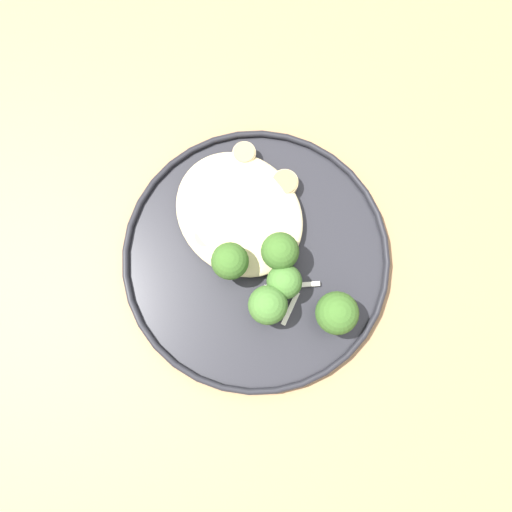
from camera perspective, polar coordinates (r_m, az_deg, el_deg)
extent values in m
plane|color=#665B51|center=(1.31, 1.44, -6.18)|extent=(6.00, 6.00, 0.00)
cube|color=#9E754C|center=(0.59, 3.17, -1.58)|extent=(1.40, 1.00, 0.04)
cylinder|color=#232328|center=(0.57, 0.00, -0.26)|extent=(0.29, 0.29, 0.01)
torus|color=black|center=(0.56, 0.00, -0.11)|extent=(0.29, 0.29, 0.01)
ellipsoid|color=beige|center=(0.57, -1.84, 4.66)|extent=(0.15, 0.13, 0.02)
cylinder|color=#DBB77A|center=(0.57, 0.84, 4.74)|extent=(0.02, 0.02, 0.01)
cylinder|color=#8E774F|center=(0.56, 0.85, 4.94)|extent=(0.02, 0.02, 0.00)
cylinder|color=#DBB77A|center=(0.58, 3.13, 7.87)|extent=(0.03, 0.03, 0.01)
cylinder|color=#8E774F|center=(0.57, 3.18, 8.10)|extent=(0.03, 0.03, 0.00)
cylinder|color=beige|center=(0.56, -5.49, 2.01)|extent=(0.02, 0.02, 0.01)
cylinder|color=#988766|center=(0.55, -5.56, 2.17)|extent=(0.02, 0.02, 0.00)
cylinder|color=#E5C689|center=(0.57, 2.23, 6.13)|extent=(0.03, 0.03, 0.01)
cylinder|color=#958159|center=(0.57, 2.25, 6.31)|extent=(0.03, 0.03, 0.00)
cylinder|color=#DBB77A|center=(0.57, -0.46, 7.28)|extent=(0.03, 0.03, 0.01)
cylinder|color=#8E774F|center=(0.57, -0.46, 7.53)|extent=(0.03, 0.03, 0.00)
cylinder|color=#E5C689|center=(0.59, -1.29, 10.97)|extent=(0.03, 0.03, 0.02)
cylinder|color=#958159|center=(0.58, -1.31, 11.27)|extent=(0.02, 0.02, 0.00)
cylinder|color=#DBB77A|center=(0.56, -3.02, 3.76)|extent=(0.03, 0.03, 0.01)
cylinder|color=#8E774F|center=(0.56, -3.07, 3.96)|extent=(0.02, 0.02, 0.00)
cylinder|color=#7A994C|center=(0.55, 2.31, -0.17)|extent=(0.02, 0.02, 0.03)
sphere|color=#386023|center=(0.53, 2.43, 0.34)|extent=(0.04, 0.04, 0.04)
cylinder|color=#7A994C|center=(0.55, 1.25, -5.57)|extent=(0.02, 0.02, 0.02)
sphere|color=#42702D|center=(0.52, 1.31, -5.36)|extent=(0.04, 0.04, 0.04)
cylinder|color=#89A356|center=(0.56, 2.99, -3.10)|extent=(0.02, 0.02, 0.02)
sphere|color=#42702D|center=(0.53, 3.12, -2.81)|extent=(0.04, 0.04, 0.04)
cylinder|color=#89A356|center=(0.55, -2.72, -1.01)|extent=(0.01, 0.01, 0.03)
sphere|color=#386023|center=(0.53, -2.86, -0.56)|extent=(0.04, 0.04, 0.04)
cylinder|color=#89A356|center=(0.55, 8.37, -6.38)|extent=(0.02, 0.02, 0.02)
sphere|color=#386023|center=(0.53, 8.80, -6.19)|extent=(0.04, 0.04, 0.04)
cube|color=silver|center=(0.56, 3.97, -3.22)|extent=(0.04, 0.05, 0.00)
cube|color=silver|center=(0.56, 3.77, -5.74)|extent=(0.02, 0.04, 0.00)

